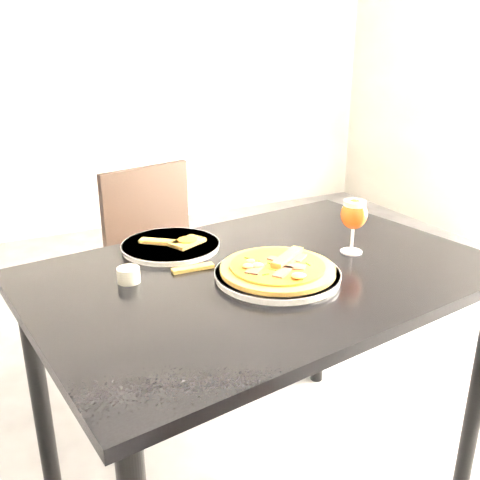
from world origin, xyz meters
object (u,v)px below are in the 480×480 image
pizza (278,268)px  beer_glass (354,215)px  dining_table (264,300)px  chair_far (166,270)px

pizza → beer_glass: 0.30m
dining_table → chair_far: (-0.03, 0.71, -0.18)m
chair_far → beer_glass: 0.87m
chair_far → pizza: 0.83m
chair_far → pizza: size_ratio=2.96×
pizza → chair_far: bearing=92.7°
dining_table → beer_glass: 0.35m
chair_far → beer_glass: beer_glass is taller
chair_far → dining_table: bearing=-102.0°
beer_glass → pizza: bearing=-169.0°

